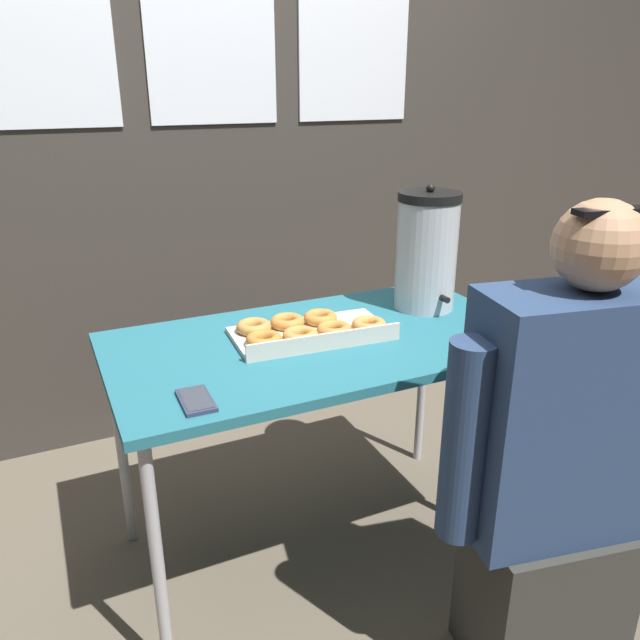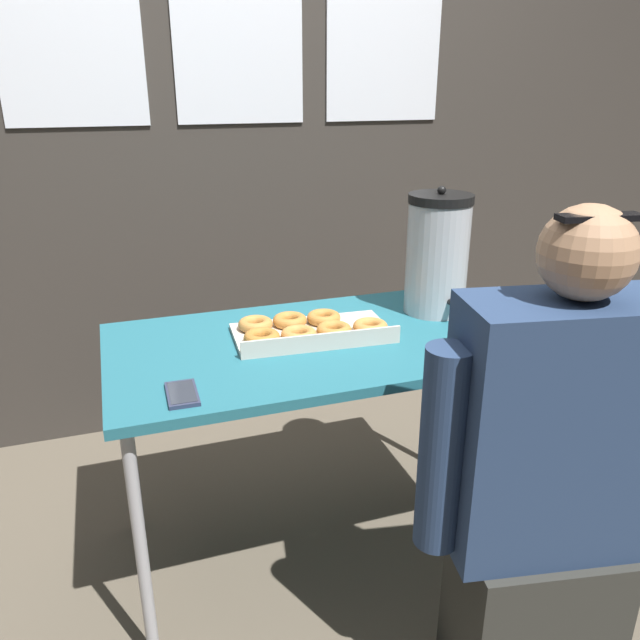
% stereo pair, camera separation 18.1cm
% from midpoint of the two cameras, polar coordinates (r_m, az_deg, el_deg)
% --- Properties ---
extents(ground_plane, '(12.00, 12.00, 0.00)m').
position_cam_midpoint_polar(ground_plane, '(2.23, 2.61, -19.71)').
color(ground_plane, brown).
extents(back_wall, '(6.00, 0.11, 2.52)m').
position_cam_midpoint_polar(back_wall, '(2.69, -5.36, 16.84)').
color(back_wall, '#38332D').
rests_on(back_wall, ground).
extents(folding_table, '(1.24, 0.67, 0.74)m').
position_cam_midpoint_polar(folding_table, '(1.86, 2.96, -3.37)').
color(folding_table, '#236675').
rests_on(folding_table, ground).
extents(donut_box, '(0.48, 0.27, 0.05)m').
position_cam_midpoint_polar(donut_box, '(1.84, 1.76, -0.97)').
color(donut_box, beige).
rests_on(donut_box, folding_table).
extents(coffee_urn, '(0.20, 0.23, 0.41)m').
position_cam_midpoint_polar(coffee_urn, '(2.05, 13.19, 5.85)').
color(coffee_urn, '#B7B7BC').
rests_on(coffee_urn, folding_table).
extents(cell_phone, '(0.08, 0.13, 0.01)m').
position_cam_midpoint_polar(cell_phone, '(1.53, -9.19, -6.75)').
color(cell_phone, '#2D334C').
rests_on(cell_phone, folding_table).
extents(person_seated, '(0.63, 0.32, 1.23)m').
position_cam_midpoint_polar(person_seated, '(1.60, 23.44, -14.12)').
color(person_seated, '#33332D').
rests_on(person_seated, ground).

